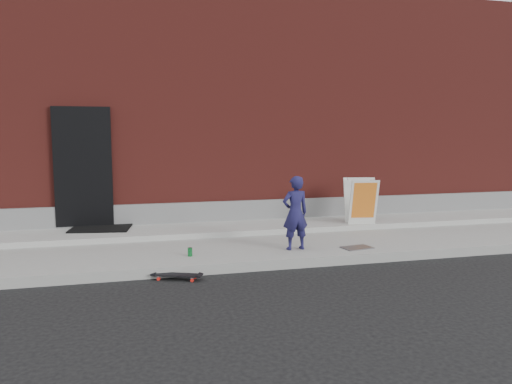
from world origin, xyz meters
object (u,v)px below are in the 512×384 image
object	(u,v)px
skateboard	(177,275)
soda_can	(190,252)
pizza_sign	(361,201)
child	(295,213)

from	to	relation	value
skateboard	soda_can	bearing A→B (deg)	68.83
skateboard	pizza_sign	bearing A→B (deg)	28.78
pizza_sign	skateboard	bearing A→B (deg)	-151.22
child	soda_can	xyz separation A→B (m)	(-1.71, -0.03, -0.54)
child	skateboard	xyz separation A→B (m)	(-1.98, -0.72, -0.69)
skateboard	pizza_sign	xyz separation A→B (m)	(3.82, 2.10, 0.64)
pizza_sign	soda_can	size ratio (longest dim) A/B	6.97
skateboard	soda_can	xyz separation A→B (m)	(0.27, 0.70, 0.15)
child	pizza_sign	bearing A→B (deg)	-148.20
skateboard	soda_can	distance (m)	0.76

